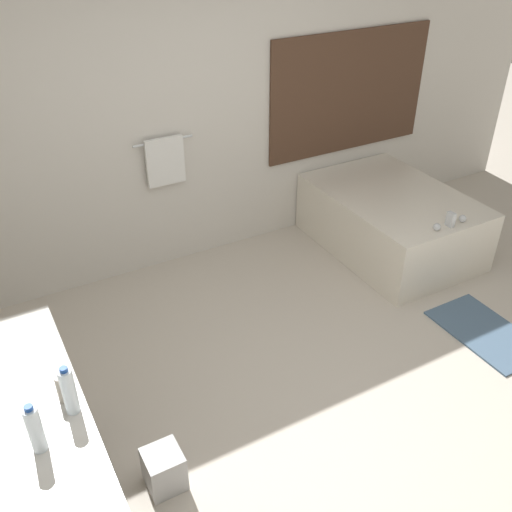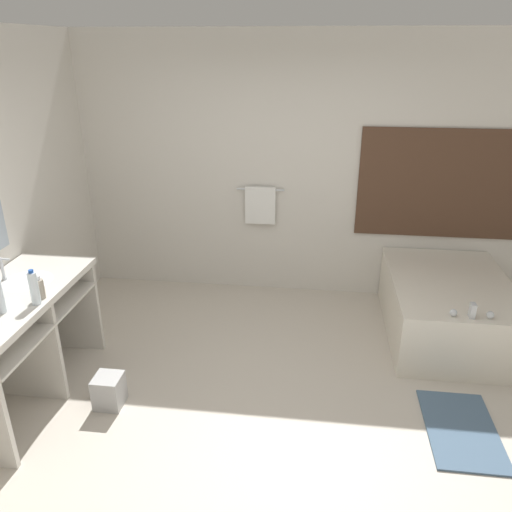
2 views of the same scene
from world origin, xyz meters
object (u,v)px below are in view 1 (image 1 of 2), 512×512
at_px(water_bottle_2, 69,391).
at_px(soap_dispenser, 63,387).
at_px(bathtub, 391,218).
at_px(water_bottle_1, 35,429).
at_px(waste_bin, 164,469).

bearing_deg(water_bottle_2, soap_dispenser, 98.62).
distance_m(water_bottle_2, soap_dispenser, 0.10).
bearing_deg(bathtub, water_bottle_1, -154.20).
bearing_deg(water_bottle_1, soap_dispenser, 54.92).
height_order(bathtub, soap_dispenser, soap_dispenser).
height_order(bathtub, water_bottle_2, water_bottle_2).
bearing_deg(bathtub, water_bottle_2, -155.04).
distance_m(soap_dispenser, waste_bin, 0.94).
distance_m(bathtub, water_bottle_1, 3.74).
xyz_separation_m(bathtub, water_bottle_1, (-3.31, -1.60, 0.71)).
bearing_deg(water_bottle_1, waste_bin, 22.23).
xyz_separation_m(bathtub, waste_bin, (-2.75, -1.37, -0.18)).
xyz_separation_m(water_bottle_2, soap_dispenser, (-0.01, 0.08, -0.05)).
relative_size(bathtub, soap_dispenser, 8.86).
distance_m(water_bottle_1, waste_bin, 1.07).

